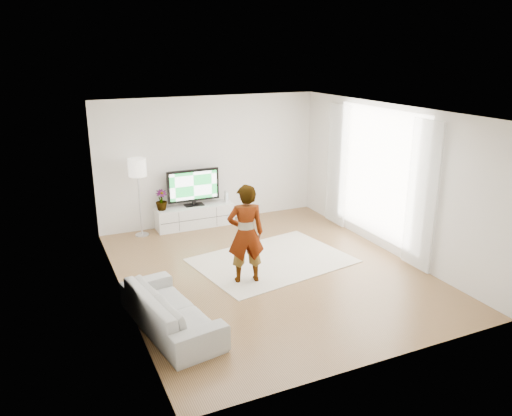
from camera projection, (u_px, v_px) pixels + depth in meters
name	position (u px, v px, depth m)	size (l,w,h in m)	color
floor	(269.00, 271.00, 8.82)	(6.00, 6.00, 0.00)	olive
ceiling	(270.00, 111.00, 7.97)	(6.00, 6.00, 0.00)	white
wall_left	(118.00, 214.00, 7.41)	(0.02, 6.00, 2.80)	silver
wall_right	(389.00, 179.00, 9.38)	(0.02, 6.00, 2.80)	silver
wall_back	(210.00, 160.00, 11.00)	(5.00, 0.02, 2.80)	silver
wall_front	(382.00, 260.00, 5.79)	(5.00, 0.02, 2.80)	silver
window	(378.00, 174.00, 9.62)	(0.01, 2.60, 2.50)	white
curtain_near	(422.00, 196.00, 8.49)	(0.04, 0.70, 2.60)	white
curtain_far	(337.00, 165.00, 10.74)	(0.04, 0.70, 2.60)	white
media_console	(195.00, 216.00, 10.96)	(1.70, 0.48, 0.48)	white
television	(193.00, 186.00, 10.78)	(1.15, 0.23, 0.80)	black
game_console	(226.00, 196.00, 11.14)	(0.08, 0.18, 0.24)	white
potted_plant	(161.00, 200.00, 10.54)	(0.24, 0.24, 0.44)	#3F7238
rug	(272.00, 260.00, 9.23)	(2.71, 1.95, 0.01)	beige
player	(246.00, 234.00, 8.17)	(0.61, 0.40, 1.68)	#334772
sofa	(170.00, 309.00, 6.93)	(1.98, 0.77, 0.58)	silver
floor_lamp	(137.00, 171.00, 10.09)	(0.36, 0.36, 1.64)	silver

